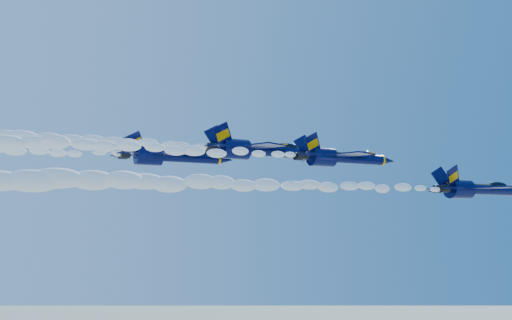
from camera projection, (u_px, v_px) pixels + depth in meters
name	position (u px, v px, depth m)	size (l,w,h in m)	color
jet_lead	(476.00, 189.00, 73.00)	(15.50, 12.72, 5.76)	#060A37
smoke_trail_jet_lead	(253.00, 185.00, 58.12)	(51.20, 1.98, 1.78)	white
jet_second	(342.00, 157.00, 74.66)	(15.75, 12.92, 5.85)	#060A37
smoke_trail_jet_second	(90.00, 145.00, 59.73)	(51.20, 2.01, 1.81)	white
jet_third	(258.00, 150.00, 84.41)	(19.22, 15.76, 7.14)	#060A37
smoke_trail_jet_third	(11.00, 137.00, 68.80)	(51.20, 2.45, 2.20)	white
jet_fourth	(172.00, 156.00, 84.68)	(17.85, 14.65, 6.63)	#060A37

